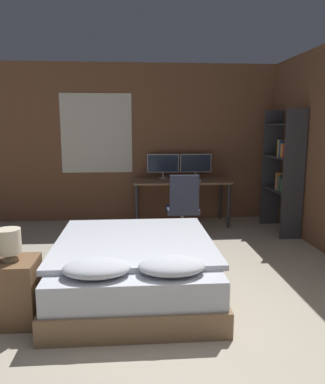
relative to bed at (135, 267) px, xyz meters
The scene contains 12 objects.
ground_plane 1.41m from the bed, 72.82° to the right, with size 20.00×20.00×0.00m, color #B2A893.
wall_back 3.23m from the bed, 82.55° to the left, with size 12.00×0.08×2.70m.
bed is the anchor object (origin of this frame).
nightstand 1.15m from the bed, 153.72° to the right, with size 0.42×0.40×0.55m.
bedside_lamp 1.24m from the bed, 153.72° to the right, with size 0.20×0.20×0.27m.
desk 2.75m from the bed, 73.07° to the left, with size 1.60×0.69×0.75m.
monitor_left 2.98m from the bed, 79.90° to the left, with size 0.55×0.16×0.42m.
monitor_right 3.13m from the bed, 69.25° to the left, with size 0.55×0.16×0.42m.
keyboard 2.54m from the bed, 71.47° to the left, with size 0.36×0.13×0.02m.
computer_mouse 2.64m from the bed, 65.78° to the left, with size 0.07×0.05×0.04m.
office_chair 1.92m from the bed, 68.05° to the left, with size 0.52×0.52×0.97m.
bookshelf 3.12m from the bed, 40.28° to the left, with size 0.32×0.90×1.90m.
Camera 1 is at (-0.40, -2.24, 1.66)m, focal length 35.00 mm.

